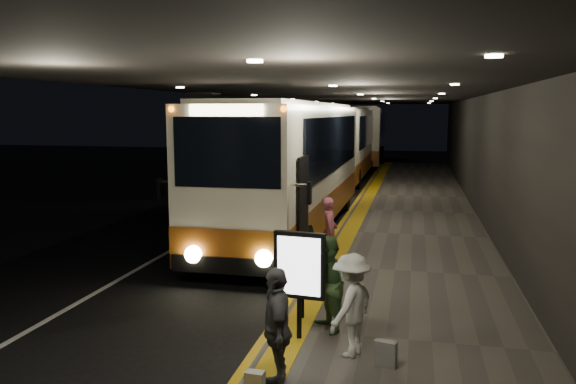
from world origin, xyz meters
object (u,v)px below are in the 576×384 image
(coach_main, at_px, (292,173))
(coach_third, at_px, (362,137))
(coach_second, at_px, (344,147))
(passenger_waiting_green, at_px, (328,285))
(passenger_waiting_grey, at_px, (277,329))
(stanchion_post, at_px, (303,286))
(bag_plain, at_px, (255,383))
(bag_polka, at_px, (386,354))
(info_sign, at_px, (299,268))
(passenger_waiting_white, at_px, (351,305))
(passenger_boarding, at_px, (329,231))

(coach_main, relative_size, coach_third, 0.98)
(coach_second, distance_m, passenger_waiting_green, 22.94)
(passenger_waiting_grey, relative_size, stanchion_post, 1.41)
(coach_third, xyz_separation_m, bag_plain, (1.92, -35.17, -1.66))
(coach_main, relative_size, coach_second, 1.03)
(passenger_waiting_green, bearing_deg, stanchion_post, -168.13)
(passenger_waiting_grey, distance_m, bag_polka, 1.83)
(coach_second, distance_m, info_sign, 23.30)
(info_sign, bearing_deg, passenger_waiting_white, -19.30)
(passenger_boarding, height_order, passenger_waiting_green, passenger_boarding)
(bag_plain, xyz_separation_m, stanchion_post, (0.08, 2.83, 0.44))
(passenger_waiting_white, xyz_separation_m, bag_polka, (0.54, -0.28, -0.60))
(coach_second, xyz_separation_m, passenger_waiting_green, (2.60, -22.78, -0.92))
(passenger_waiting_grey, relative_size, bag_polka, 4.38)
(coach_second, relative_size, bag_polka, 32.56)
(coach_third, distance_m, bag_polka, 34.18)
(passenger_waiting_grey, bearing_deg, passenger_waiting_white, 130.71)
(coach_second, height_order, passenger_waiting_white, coach_second)
(coach_third, bearing_deg, coach_main, -92.80)
(coach_main, height_order, passenger_waiting_white, coach_main)
(passenger_boarding, bearing_deg, bag_plain, 173.76)
(coach_third, distance_m, passenger_boarding, 28.77)
(bag_polka, xyz_separation_m, stanchion_post, (-1.55, 1.62, 0.41))
(passenger_waiting_grey, distance_m, stanchion_post, 2.66)
(coach_third, height_order, passenger_waiting_white, coach_third)
(info_sign, bearing_deg, bag_polka, -20.18)
(coach_third, height_order, bag_polka, coach_third)
(passenger_waiting_green, distance_m, stanchion_post, 0.76)
(coach_second, xyz_separation_m, bag_polka, (3.62, -23.89, -1.55))
(passenger_waiting_green, distance_m, passenger_waiting_white, 0.96)
(coach_main, bearing_deg, passenger_waiting_white, -71.97)
(passenger_boarding, relative_size, passenger_waiting_grey, 0.98)
(passenger_waiting_white, bearing_deg, bag_polka, 85.55)
(passenger_waiting_white, bearing_deg, coach_third, -151.83)
(bag_polka, bearing_deg, passenger_boarding, 107.19)
(passenger_waiting_grey, height_order, bag_polka, passenger_waiting_grey)
(passenger_waiting_grey, xyz_separation_m, bag_plain, (-0.25, -0.19, -0.68))
(passenger_waiting_green, distance_m, info_sign, 0.69)
(info_sign, bearing_deg, bag_plain, -90.05)
(info_sign, relative_size, stanchion_post, 1.49)
(passenger_waiting_green, height_order, passenger_waiting_white, passenger_waiting_green)
(coach_second, distance_m, passenger_waiting_grey, 25.03)
(passenger_waiting_grey, bearing_deg, coach_third, 166.95)
(coach_second, distance_m, passenger_waiting_white, 23.83)
(passenger_waiting_grey, bearing_deg, stanchion_post, 167.21)
(coach_third, relative_size, bag_plain, 42.00)
(passenger_waiting_green, bearing_deg, passenger_waiting_white, -3.67)
(bag_polka, relative_size, stanchion_post, 0.32)
(coach_main, height_order, coach_third, coach_third)
(passenger_boarding, xyz_separation_m, passenger_waiting_white, (1.09, -4.99, -0.04))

